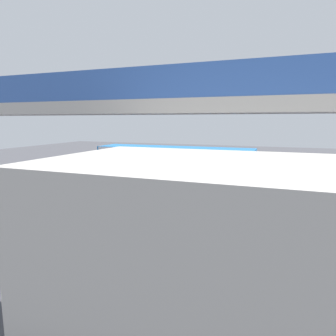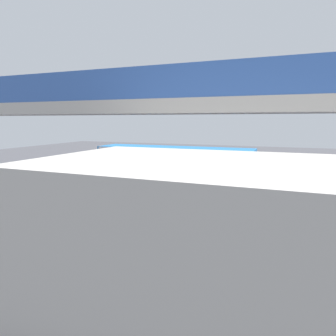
# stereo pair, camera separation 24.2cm
# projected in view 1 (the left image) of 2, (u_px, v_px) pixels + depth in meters

# --- Properties ---
(ground) EXTENTS (80.00, 80.00, 0.00)m
(ground) POSITION_uv_depth(u_px,v_px,m) (182.00, 186.00, 23.94)
(ground) COLOR #424247
(city_bus) EXTENTS (11.54, 2.85, 3.15)m
(city_bus) POSITION_uv_depth(u_px,v_px,m) (174.00, 164.00, 22.35)
(city_bus) COLOR #196BB7
(city_bus) RESTS_ON ground
(parked_van) EXTENTS (4.80, 2.17, 2.05)m
(parked_van) POSITION_uv_depth(u_px,v_px,m) (253.00, 190.00, 17.24)
(parked_van) COLOR #33478C
(parked_van) RESTS_ON ground
(bicycle_red) EXTENTS (1.77, 0.44, 0.96)m
(bicycle_red) POSITION_uv_depth(u_px,v_px,m) (21.00, 181.00, 23.73)
(bicycle_red) COLOR black
(bicycle_red) RESTS_ON ground
(pedestrian) EXTENTS (0.38, 0.38, 1.79)m
(pedestrian) POSITION_uv_depth(u_px,v_px,m) (269.00, 171.00, 25.30)
(pedestrian) COLOR #2D2D38
(pedestrian) RESTS_ON ground
(lane_dash_leftmost) EXTENTS (2.00, 0.20, 0.01)m
(lane_dash_leftmost) POSITION_uv_depth(u_px,v_px,m) (291.00, 187.00, 23.35)
(lane_dash_leftmost) COLOR silver
(lane_dash_leftmost) RESTS_ON ground
(lane_dash_left) EXTENTS (2.00, 0.20, 0.01)m
(lane_dash_left) POSITION_uv_depth(u_px,v_px,m) (238.00, 183.00, 24.78)
(lane_dash_left) COLOR silver
(lane_dash_left) RESTS_ON ground
(lane_dash_centre) EXTENTS (2.00, 0.20, 0.01)m
(lane_dash_centre) POSITION_uv_depth(u_px,v_px,m) (191.00, 180.00, 26.21)
(lane_dash_centre) COLOR silver
(lane_dash_centre) RESTS_ON ground
(lane_dash_right) EXTENTS (2.00, 0.20, 0.01)m
(lane_dash_right) POSITION_uv_depth(u_px,v_px,m) (149.00, 177.00, 27.64)
(lane_dash_right) COLOR silver
(lane_dash_right) RESTS_ON ground
(lane_dash_rightmost) EXTENTS (2.00, 0.20, 0.01)m
(lane_dash_rightmost) POSITION_uv_depth(u_px,v_px,m) (111.00, 174.00, 29.07)
(lane_dash_rightmost) COLOR silver
(lane_dash_rightmost) RESTS_ON ground
(pedestrian_overpass) EXTENTS (31.33, 2.60, 6.93)m
(pedestrian_overpass) POSITION_uv_depth(u_px,v_px,m) (99.00, 118.00, 12.80)
(pedestrian_overpass) COLOR #B2ADA5
(pedestrian_overpass) RESTS_ON ground
(station_building) EXTENTS (9.00, 5.04, 4.20)m
(station_building) POSITION_uv_depth(u_px,v_px,m) (238.00, 253.00, 6.94)
(station_building) COLOR #B2ADA5
(station_building) RESTS_ON ground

